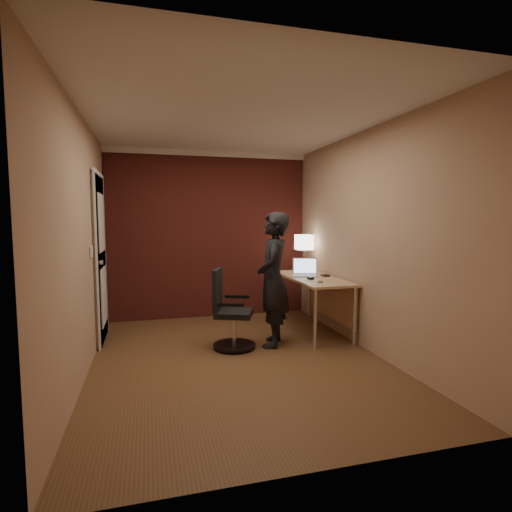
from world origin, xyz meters
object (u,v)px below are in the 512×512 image
at_px(phone, 320,282).
at_px(wallet, 325,275).
at_px(desk_lamp, 304,243).
at_px(mouse, 310,278).
at_px(person, 273,279).
at_px(office_chair, 229,314).
at_px(desk, 317,286).
at_px(laptop, 305,271).

xyz_separation_m(phone, wallet, (0.26, 0.43, 0.01)).
relative_size(desk_lamp, phone, 4.65).
bearing_deg(mouse, person, -155.62).
xyz_separation_m(desk_lamp, mouse, (-0.22, -0.77, -0.40)).
distance_m(mouse, wallet, 0.34).
relative_size(desk_lamp, office_chair, 0.59).
bearing_deg(wallet, desk, -173.65).
xyz_separation_m(mouse, phone, (0.03, -0.25, -0.01)).
bearing_deg(phone, office_chair, -158.75).
height_order(mouse, phone, mouse).
distance_m(wallet, office_chair, 1.49).
relative_size(desk, wallet, 13.64).
height_order(office_chair, person, person).
bearing_deg(wallet, phone, -121.49).
bearing_deg(phone, desk_lamp, 101.25).
xyz_separation_m(mouse, person, (-0.58, -0.25, 0.04)).
bearing_deg(desk_lamp, phone, -100.70).
bearing_deg(mouse, office_chair, -167.40).
relative_size(phone, office_chair, 0.13).
xyz_separation_m(laptop, mouse, (-0.05, -0.33, -0.05)).
distance_m(desk, office_chair, 1.35).
bearing_deg(laptop, wallet, -30.98).
relative_size(laptop, phone, 3.45).
bearing_deg(person, office_chair, -70.72).
height_order(laptop, phone, laptop).
xyz_separation_m(desk_lamp, laptop, (-0.16, -0.44, -0.35)).
relative_size(wallet, person, 0.07).
distance_m(desk, mouse, 0.28).
relative_size(desk, phone, 13.04).
height_order(desk, office_chair, office_chair).
xyz_separation_m(desk, phone, (-0.14, -0.42, 0.13)).
bearing_deg(mouse, laptop, 81.18).
height_order(mouse, office_chair, office_chair).
bearing_deg(desk, mouse, -134.43).
xyz_separation_m(laptop, phone, (-0.03, -0.57, -0.06)).
distance_m(desk_lamp, mouse, 0.89).
xyz_separation_m(desk_lamp, phone, (-0.19, -1.02, -0.41)).
xyz_separation_m(desk, laptop, (-0.11, 0.15, 0.19)).
bearing_deg(laptop, desk, -53.75).
bearing_deg(desk_lamp, person, -127.90).
bearing_deg(laptop, phone, -92.92).
bearing_deg(person, laptop, 154.09).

